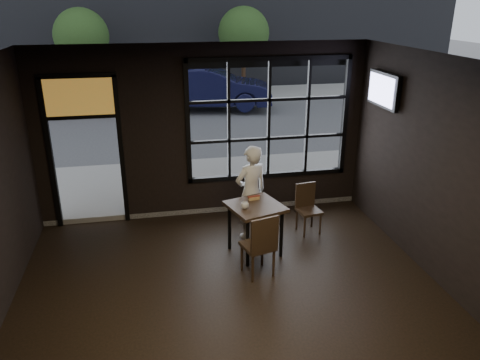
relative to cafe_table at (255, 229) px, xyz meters
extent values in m
cube|color=black|center=(-0.58, -1.84, -0.44)|extent=(6.00, 7.00, 0.02)
cube|color=black|center=(-0.58, -1.84, 2.78)|extent=(6.00, 7.00, 0.02)
cube|color=black|center=(2.42, -1.84, 1.17)|extent=(0.04, 7.00, 3.20)
cube|color=black|center=(0.62, 1.66, 1.37)|extent=(3.06, 0.12, 2.28)
cube|color=orange|center=(-2.68, 1.66, 1.92)|extent=(1.20, 0.06, 0.70)
cube|color=#545456|center=(-0.58, 22.16, -0.45)|extent=(60.00, 41.00, 0.04)
cube|color=#2F2115|center=(0.00, 0.00, 0.00)|extent=(0.98, 0.98, 0.85)
cube|color=#2F2115|center=(-0.10, -0.62, 0.08)|extent=(0.53, 0.53, 1.01)
cube|color=#2F2115|center=(1.09, 0.52, 0.01)|extent=(0.43, 0.43, 0.88)
imported|color=silver|center=(0.06, 0.57, 0.40)|extent=(0.70, 0.59, 1.65)
imported|color=silver|center=(-0.19, -0.09, 0.47)|extent=(0.17, 0.17, 0.10)
cube|color=black|center=(2.35, 0.70, 2.03)|extent=(0.11, 0.98, 0.58)
imported|color=black|center=(0.69, 10.46, 0.42)|extent=(4.74, 2.41, 1.49)
imported|color=#5C0D22|center=(-3.63, 10.89, 0.39)|extent=(4.24, 1.73, 1.44)
cylinder|color=#332114|center=(-3.91, 13.15, 0.54)|extent=(0.18, 0.18, 1.93)
sphere|color=#2E4F1F|center=(-3.91, 13.15, 2.12)|extent=(2.11, 2.11, 2.11)
cylinder|color=#332114|center=(2.54, 13.31, 0.55)|extent=(0.18, 0.18, 1.95)
sphere|color=#235D20|center=(2.54, 13.31, 2.13)|extent=(2.12, 2.12, 2.12)
camera|label=1|loc=(-1.54, -6.55, 3.46)|focal=35.00mm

